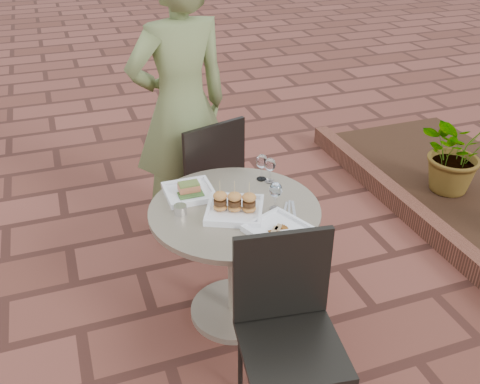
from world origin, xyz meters
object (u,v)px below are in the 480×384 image
object	(u,v)px
chair_near	(287,317)
plate_salmon	(189,191)
plate_sliders	(235,206)
cafe_table	(235,246)
diner	(181,109)
chair_far	(206,173)
plate_tuna	(278,229)

from	to	relation	value
chair_near	plate_salmon	world-z (taller)	chair_near
plate_sliders	cafe_table	bearing A→B (deg)	71.32
chair_near	diner	xyz separation A→B (m)	(-0.06, 1.57, 0.39)
chair_far	diner	world-z (taller)	diner
cafe_table	chair_far	distance (m)	0.73
chair_near	diner	bearing A→B (deg)	100.31
diner	plate_salmon	world-z (taller)	diner
plate_salmon	plate_tuna	world-z (taller)	plate_salmon
plate_salmon	plate_sliders	world-z (taller)	plate_sliders
chair_far	chair_near	world-z (taller)	same
diner	plate_tuna	size ratio (longest dim) A/B	5.55
chair_far	plate_sliders	distance (m)	0.81
cafe_table	chair_near	xyz separation A→B (m)	(0.01, -0.66, 0.07)
chair_near	plate_sliders	bearing A→B (deg)	100.86
cafe_table	plate_sliders	distance (m)	0.29
cafe_table	plate_tuna	xyz separation A→B (m)	(0.13, -0.28, 0.26)
diner	plate_sliders	xyz separation A→B (m)	(0.03, -0.95, -0.17)
chair_near	plate_tuna	distance (m)	0.44
plate_tuna	chair_near	bearing A→B (deg)	-106.58
plate_tuna	plate_sliders	bearing A→B (deg)	120.89
cafe_table	diner	distance (m)	1.02
chair_near	plate_sliders	size ratio (longest dim) A/B	2.46
chair_far	plate_sliders	size ratio (longest dim) A/B	2.46
plate_tuna	diner	bearing A→B (deg)	98.12
plate_sliders	plate_tuna	xyz separation A→B (m)	(0.14, -0.24, -0.02)
diner	plate_tuna	world-z (taller)	diner
chair_near	plate_tuna	bearing A→B (deg)	81.66
plate_sliders	plate_tuna	distance (m)	0.28
chair_far	plate_tuna	distance (m)	1.03
plate_salmon	diner	bearing A→B (deg)	78.40
cafe_table	plate_sliders	size ratio (longest dim) A/B	2.38
chair_near	plate_sliders	world-z (taller)	chair_near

